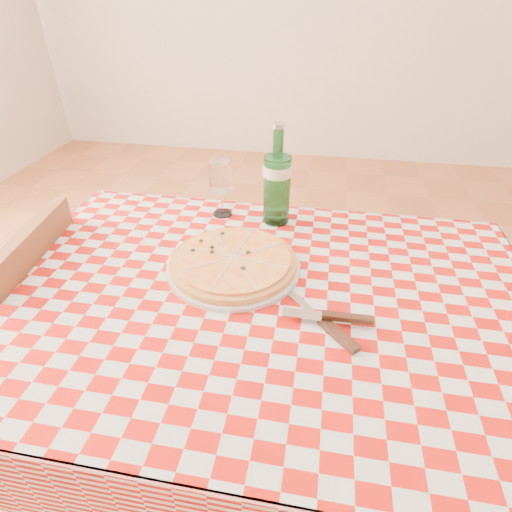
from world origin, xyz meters
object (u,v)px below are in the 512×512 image
Objects in this scene: dining_table at (260,323)px; pizza_plate at (233,261)px; wine_glass at (221,189)px; chair_far at (35,330)px; water_bottle at (277,175)px.

pizza_plate is at bearing 134.71° from dining_table.
dining_table is 0.17m from pizza_plate.
wine_glass reaches higher than dining_table.
chair_far is at bearing 177.58° from dining_table.
water_bottle is 1.69× the size of wine_glass.
pizza_plate reaches higher than dining_table.
water_bottle is 0.18m from wine_glass.
pizza_plate is at bearing -70.30° from wine_glass.
water_bottle reaches higher than wine_glass.
chair_far is 0.69m from pizza_plate.
wine_glass is (-0.18, 0.36, 0.19)m from dining_table.
chair_far reaches higher than dining_table.
water_bottle is at bearing -3.36° from wine_glass.
water_bottle is at bearing -162.87° from chair_far.
chair_far is at bearing -155.38° from water_bottle.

